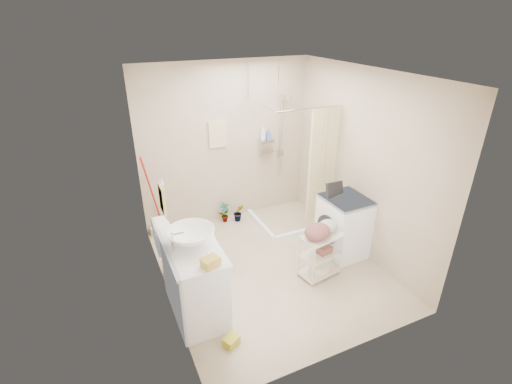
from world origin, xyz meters
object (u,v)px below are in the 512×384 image
vanity (194,280)px  washing_machine (345,226)px  laundry_rack (321,251)px  toilet (187,245)px

vanity → washing_machine: 2.32m
washing_machine → laundry_rack: (-0.60, -0.30, -0.08)m
washing_machine → vanity: bearing=-175.3°
toilet → laundry_rack: size_ratio=1.12×
toilet → washing_machine: 2.24m
toilet → vanity: bearing=173.5°
vanity → toilet: vanity is taller
toilet → washing_machine: (2.18, -0.51, 0.04)m
vanity → washing_machine: bearing=6.7°
toilet → laundry_rack: bearing=-114.9°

